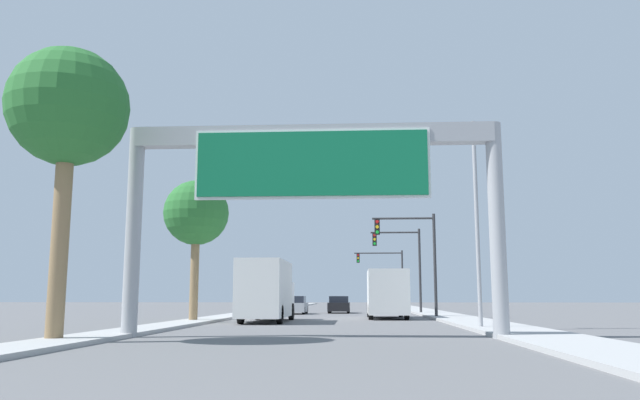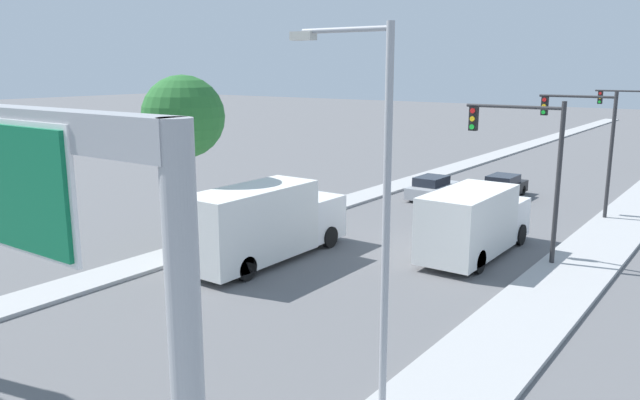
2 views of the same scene
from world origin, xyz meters
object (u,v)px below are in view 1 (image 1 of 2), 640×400
(car_near_center, at_px, (339,305))
(street_lamp_right, at_px, (469,205))
(truck_box_secondary, at_px, (387,294))
(car_far_center, at_px, (295,306))
(traffic_light_near_intersection, at_px, (416,248))
(sign_gantry, at_px, (312,174))
(truck_box_primary, at_px, (267,291))
(traffic_light_far_intersection, at_px, (387,269))
(palm_tree_foreground, at_px, (68,111))
(palm_tree_background, at_px, (196,214))
(traffic_light_mid_block, at_px, (405,257))

(car_near_center, height_order, street_lamp_right, street_lamp_right)
(car_near_center, xyz_separation_m, truck_box_secondary, (3.50, -13.48, 0.89))
(car_far_center, height_order, traffic_light_near_intersection, traffic_light_near_intersection)
(car_far_center, bearing_deg, sign_gantry, -83.29)
(car_far_center, xyz_separation_m, car_near_center, (3.50, 3.19, -0.00))
(truck_box_primary, relative_size, traffic_light_far_intersection, 1.29)
(sign_gantry, relative_size, palm_tree_foreground, 1.42)
(car_near_center, bearing_deg, truck_box_primary, -100.20)
(truck_box_primary, bearing_deg, sign_gantry, -75.44)
(truck_box_primary, bearing_deg, traffic_light_near_intersection, 36.33)
(car_near_center, bearing_deg, car_far_center, -137.63)
(traffic_light_far_intersection, bearing_deg, palm_tree_foreground, -103.66)
(sign_gantry, relative_size, traffic_light_near_intersection, 1.95)
(palm_tree_foreground, relative_size, street_lamp_right, 1.03)
(car_far_center, relative_size, street_lamp_right, 0.47)
(palm_tree_foreground, bearing_deg, traffic_light_far_intersection, 76.34)
(palm_tree_background, bearing_deg, truck_box_secondary, 31.58)
(traffic_light_far_intersection, relative_size, street_lamp_right, 0.72)
(palm_tree_background, distance_m, street_lamp_right, 15.65)
(truck_box_primary, bearing_deg, car_far_center, 90.00)
(car_near_center, distance_m, traffic_light_far_intersection, 18.29)
(sign_gantry, bearing_deg, palm_tree_foreground, -161.37)
(traffic_light_far_intersection, bearing_deg, street_lamp_right, -88.04)
(sign_gantry, height_order, truck_box_secondary, sign_gantry)
(traffic_light_near_intersection, bearing_deg, traffic_light_mid_block, 89.74)
(car_far_center, relative_size, truck_box_secondary, 0.56)
(sign_gantry, distance_m, car_far_center, 30.38)
(car_far_center, xyz_separation_m, truck_box_secondary, (7.00, -10.28, 0.89))
(truck_box_secondary, distance_m, traffic_light_mid_block, 11.26)
(truck_box_primary, relative_size, truck_box_secondary, 1.12)
(truck_box_primary, xyz_separation_m, traffic_light_far_intersection, (8.51, 36.62, 2.84))
(sign_gantry, relative_size, street_lamp_right, 1.46)
(traffic_light_mid_block, xyz_separation_m, street_lamp_right, (0.98, -24.34, 0.78))
(car_near_center, bearing_deg, traffic_light_near_intersection, -66.78)
(sign_gantry, bearing_deg, truck_box_secondary, 79.81)
(sign_gantry, bearing_deg, truck_box_primary, 104.56)
(truck_box_primary, relative_size, street_lamp_right, 0.93)
(palm_tree_foreground, xyz_separation_m, street_lamp_right, (14.33, 8.39, -2.00))
(traffic_light_mid_block, bearing_deg, truck_box_secondary, -100.92)
(truck_box_primary, distance_m, palm_tree_background, 5.93)
(traffic_light_near_intersection, height_order, traffic_light_mid_block, traffic_light_mid_block)
(traffic_light_mid_block, bearing_deg, street_lamp_right, -87.70)
(truck_box_primary, distance_m, palm_tree_foreground, 17.63)
(truck_box_secondary, distance_m, palm_tree_foreground, 25.50)
(palm_tree_background, bearing_deg, traffic_light_near_intersection, 29.64)
(palm_tree_foreground, bearing_deg, truck_box_primary, 75.05)
(traffic_light_far_intersection, bearing_deg, traffic_light_near_intersection, -89.05)
(car_far_center, bearing_deg, traffic_light_near_intersection, -46.95)
(traffic_light_near_intersection, bearing_deg, truck_box_secondary, -162.32)
(sign_gantry, xyz_separation_m, truck_box_primary, (-3.50, 13.48, -4.04))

